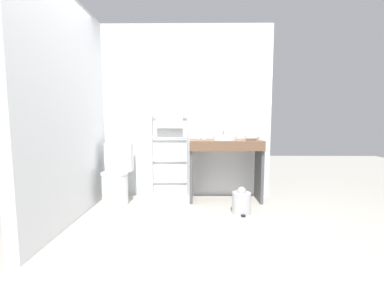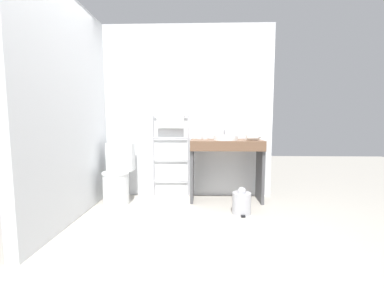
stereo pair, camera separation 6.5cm
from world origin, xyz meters
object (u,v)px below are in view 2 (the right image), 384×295
towel_radiator (170,136)px  cup_near_edge (205,136)px  sink_basin (226,137)px  cup_near_wall (199,136)px  toilet (118,177)px  trash_bin (242,202)px  hair_dryer (253,137)px

towel_radiator → cup_near_edge: towel_radiator is taller
sink_basin → cup_near_edge: bearing=151.3°
cup_near_wall → toilet: bearing=-165.5°
toilet → trash_bin: bearing=-13.2°
cup_near_wall → trash_bin: (0.52, -0.68, -0.78)m
toilet → cup_near_wall: size_ratio=8.56×
toilet → cup_near_wall: bearing=14.5°
toilet → trash_bin: toilet is taller
sink_basin → cup_near_edge: 0.32m
toilet → trash_bin: (1.66, -0.39, -0.22)m
hair_dryer → trash_bin: hair_dryer is taller
towel_radiator → sink_basin: 0.83m
towel_radiator → trash_bin: 1.42m
hair_dryer → sink_basin: bearing=179.0°
towel_radiator → hair_dryer: bearing=-10.9°
sink_basin → trash_bin: size_ratio=0.99×
sink_basin → cup_near_edge: cup_near_edge is taller
cup_near_wall → hair_dryer: size_ratio=0.46×
trash_bin → cup_near_edge: bearing=124.2°
toilet → towel_radiator: (0.71, 0.32, 0.56)m
trash_bin → towel_radiator: bearing=143.3°
sink_basin → cup_near_wall: size_ratio=3.39×
towel_radiator → trash_bin: size_ratio=3.79×
cup_near_edge → hair_dryer: size_ratio=0.43×
sink_basin → towel_radiator: bearing=164.6°
hair_dryer → toilet: bearing=-177.0°
toilet → cup_near_edge: bearing=11.9°
toilet → trash_bin: 1.72m
sink_basin → cup_near_wall: (-0.37, 0.19, 0.01)m
towel_radiator → trash_bin: bearing=-36.7°
cup_near_edge → trash_bin: bearing=-55.8°
hair_dryer → towel_radiator: bearing=169.1°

